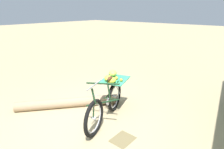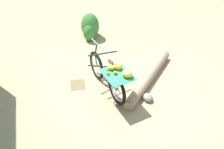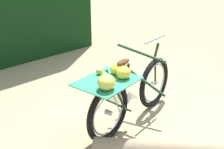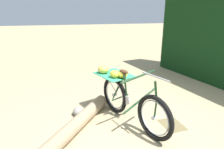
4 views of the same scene
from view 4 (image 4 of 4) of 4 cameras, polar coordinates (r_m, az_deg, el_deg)
ground_plane at (r=3.39m, az=9.01°, el=-16.23°), size 60.00×60.00×0.00m
bicycle at (r=3.40m, az=4.68°, el=-6.62°), size 1.78×0.93×1.03m
fallen_log at (r=3.17m, az=-13.19°, el=-16.62°), size 2.07×1.76×0.24m
path_stone at (r=3.81m, az=-10.01°, el=-10.76°), size 0.25×0.21×0.16m
leaf_litter_patch at (r=3.65m, az=17.56°, el=-14.15°), size 0.44×0.36×0.01m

